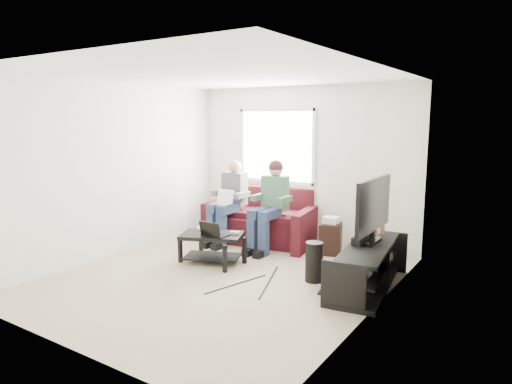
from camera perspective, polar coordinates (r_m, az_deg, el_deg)
floor at (r=6.12m, az=-4.24°, el=-10.64°), size 4.50×4.50×0.00m
ceiling at (r=5.78m, az=-4.56°, el=14.40°), size 4.50×4.50×0.00m
wall_back at (r=7.70m, az=5.83°, el=3.40°), size 4.50×0.00×4.50m
wall_front at (r=4.27m, az=-23.05°, el=-1.99°), size 4.50×0.00×4.50m
wall_left at (r=7.19m, az=-17.18°, el=2.62°), size 0.00×4.50×4.50m
wall_right at (r=4.87m, az=14.66°, el=-0.24°), size 0.00×4.50×4.50m
window at (r=7.90m, az=2.56°, el=5.77°), size 1.48×0.04×1.28m
sofa at (r=7.77m, az=0.53°, el=-3.76°), size 2.05×1.15×0.90m
person_left at (r=7.63m, az=-3.40°, el=-0.73°), size 0.40×0.71×1.37m
person_right at (r=7.20m, az=1.83°, el=-0.84°), size 0.40×0.71×1.42m
laptop_silver at (r=7.49m, az=-4.23°, el=-1.06°), size 0.37×0.31×0.24m
coffee_table at (r=6.63m, az=-5.52°, el=-6.17°), size 1.01×0.83×0.43m
laptop_black at (r=6.44m, az=-5.15°, el=-4.47°), size 0.39×0.33×0.24m
controller_a at (r=6.86m, az=-6.75°, el=-4.51°), size 0.17×0.14×0.04m
controller_b at (r=6.80m, az=-5.25°, el=-4.62°), size 0.17×0.15×0.04m
controller_c at (r=6.54m, az=-2.65°, el=-5.14°), size 0.16×0.12×0.04m
tv_stand at (r=5.83m, az=13.86°, el=-9.34°), size 0.72×1.71×0.55m
tv at (r=5.74m, az=14.46°, el=-1.81°), size 0.12×1.10×0.81m
soundbar at (r=5.86m, az=13.21°, el=-5.63°), size 0.12×0.50×0.10m
drink_cup at (r=6.33m, az=15.45°, el=-4.53°), size 0.08×0.08×0.12m
console_white at (r=5.45m, az=12.49°, el=-9.80°), size 0.30×0.22×0.06m
console_grey at (r=6.08m, az=14.84°, el=-7.79°), size 0.34×0.26×0.08m
console_black at (r=5.76m, az=13.73°, el=-8.74°), size 0.38×0.30×0.07m
subwoofer at (r=5.94m, az=7.27°, el=-8.66°), size 0.23×0.23×0.52m
keyboard_floor at (r=5.76m, az=8.87°, el=-11.88°), size 0.20×0.43×0.02m
end_table at (r=7.14m, az=9.28°, el=-5.60°), size 0.32×0.32×0.58m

